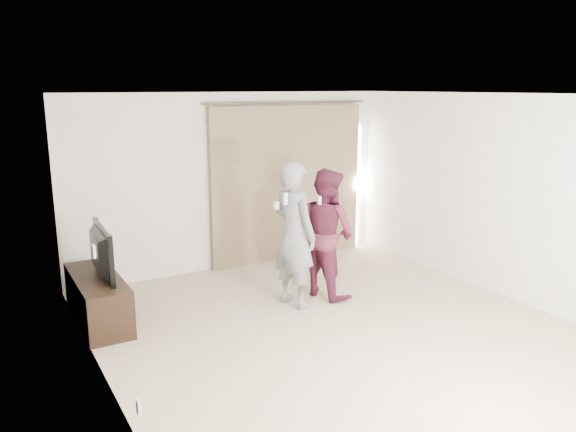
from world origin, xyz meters
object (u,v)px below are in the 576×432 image
Objects in this scene: tv_console at (98,299)px; person_woman at (326,233)px; person_man at (294,235)px; tv at (94,252)px.

tv_console is 2.89m from person_woman.
person_woman reaches higher than tv_console.
person_man reaches higher than tv_console.
person_woman is at bearing -99.34° from tv.
tv is 0.56× the size of person_man.
tv is (0.00, 0.00, 0.57)m from tv_console.
person_man is at bearing -170.05° from person_woman.
tv is 2.84m from person_woman.
tv is at bearing 0.00° from tv_console.
person_man is 1.08× the size of person_woman.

